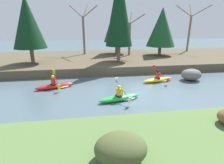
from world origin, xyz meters
TOP-DOWN VIEW (x-y plane):
  - ground_plane at (0.00, 0.00)m, footprint 90.00×90.00m
  - riverbank_near at (0.00, -6.74)m, footprint 44.00×5.66m
  - riverbank_far at (0.00, 10.13)m, footprint 44.00×11.40m
  - conifer_tree_far_left at (-9.00, 7.48)m, footprint 3.05×3.05m
  - conifer_tree_left at (-0.37, 7.31)m, footprint 2.73×2.73m
  - conifer_tree_mid_left at (0.29, 12.32)m, footprint 3.32×3.32m
  - conifer_tree_centre at (5.41, 10.23)m, footprint 3.45×3.45m
  - bare_tree_upstream at (-3.89, 12.54)m, footprint 3.41×3.37m
  - bare_tree_mid_upstream at (1.66, 10.88)m, footprint 2.89×2.86m
  - bare_tree_mid_downstream at (10.90, 13.17)m, footprint 3.60×3.55m
  - shrub_clump_second at (-2.92, -6.58)m, footprint 1.53×1.28m
  - kayaker_lead at (2.04, 2.23)m, footprint 2.78×2.05m
  - kayaker_middle at (-1.75, -0.95)m, footprint 2.78×2.04m
  - kayaker_trailing at (-6.04, 1.89)m, footprint 2.76×2.02m
  - boulder_midstream at (4.85, 2.22)m, footprint 1.69×1.32m

SIDE VIEW (x-z plane):
  - ground_plane at x=0.00m, z-range 0.00..0.00m
  - kayaker_lead at x=2.04m, z-range -0.40..0.80m
  - kayaker_middle at x=-1.75m, z-range -0.40..0.80m
  - kayaker_trailing at x=-6.04m, z-range -0.40..0.80m
  - riverbank_near at x=0.00m, z-range 0.00..0.65m
  - riverbank_far at x=0.00m, z-range 0.00..0.78m
  - boulder_midstream at x=4.85m, z-range 0.00..0.95m
  - shrub_clump_second at x=-2.92m, z-range 0.65..1.48m
  - bare_tree_mid_upstream at x=1.66m, z-range 0.63..5.81m
  - bare_tree_upstream at x=-3.89m, z-range 0.60..6.78m
  - bare_tree_mid_downstream at x=10.90m, z-range 0.59..7.11m
  - conifer_tree_centre at x=5.41m, z-range 1.33..6.95m
  - conifer_tree_far_left at x=-9.00m, z-range 1.51..7.75m
  - conifer_tree_mid_left at x=0.29m, z-range 1.53..8.09m
  - conifer_tree_left at x=-0.37m, z-range 1.55..10.38m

